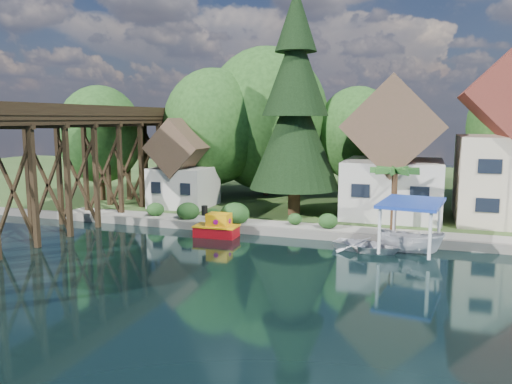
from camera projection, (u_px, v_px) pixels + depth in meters
ground at (244, 268)px, 27.94m from camera, size 140.00×140.00×0.00m
bank at (341, 186)px, 59.75m from camera, size 140.00×52.00×0.50m
seawall at (339, 236)px, 34.12m from camera, size 60.00×0.40×0.62m
promenade at (371, 231)px, 34.67m from camera, size 50.00×2.60×0.06m
trestle_bridge at (66, 159)px, 37.08m from camera, size 4.12×44.18×9.30m
house_left at (394, 158)px, 39.95m from camera, size 7.64×8.64×11.02m
shed at (184, 169)px, 44.45m from camera, size 5.09×5.40×7.85m
bg_trees at (332, 129)px, 46.46m from camera, size 49.90×13.30×10.57m
shrubs at (229, 212)px, 37.89m from camera, size 15.76×2.47×1.70m
conifer at (295, 108)px, 39.57m from camera, size 7.28×7.28×17.93m
palm_tree at (395, 172)px, 34.53m from camera, size 4.35×4.35×4.70m
tugboat at (217, 227)px, 35.27m from camera, size 3.11×1.75×2.23m
boat_white_a at (367, 244)px, 31.50m from camera, size 4.88×3.98×0.89m
boat_canopy at (410, 231)px, 30.88m from camera, size 4.27×5.50×3.27m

